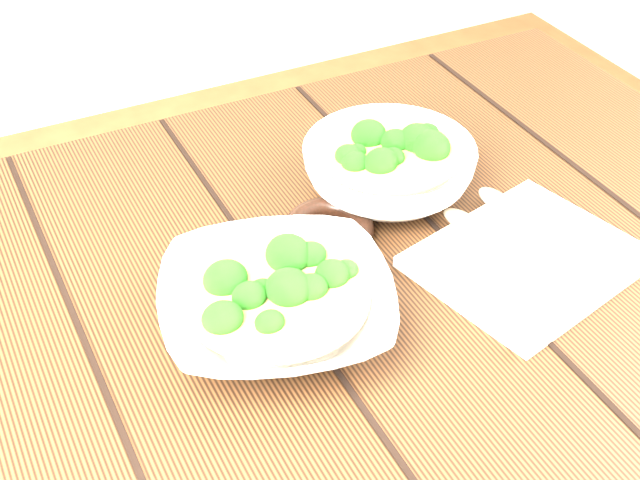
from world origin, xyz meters
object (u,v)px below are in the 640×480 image
Objects in this scene: soup_bowl_front at (277,306)px; napkin at (528,260)px; table at (307,375)px; trivet at (329,228)px; soup_bowl_back at (389,168)px.

soup_bowl_front is 0.28m from napkin.
table is 0.16m from soup_bowl_front.
table is at bearing 34.16° from soup_bowl_front.
table is 0.17m from trivet.
soup_bowl_back is at bearing 23.77° from trivet.
soup_bowl_front is 0.16m from trivet.
soup_bowl_front is at bearing -145.84° from table.
soup_bowl_front is at bearing -144.47° from soup_bowl_back.
trivet is (0.07, 0.08, 0.13)m from table.
napkin is (0.07, -0.18, -0.03)m from soup_bowl_back.
napkin is at bearing -39.43° from trivet.
trivet reaches higher than table.
soup_bowl_back is at bearing 35.90° from table.
soup_bowl_front is at bearing 160.00° from napkin.
table is 0.26m from soup_bowl_back.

